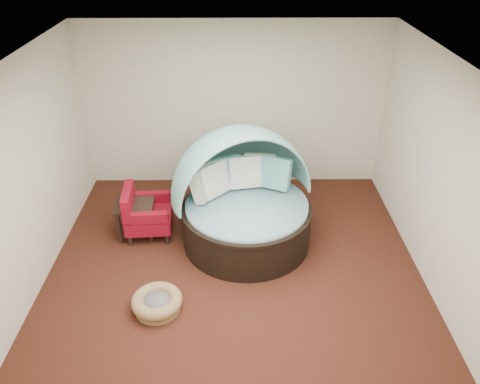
{
  "coord_description": "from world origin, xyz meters",
  "views": [
    {
      "loc": [
        0.03,
        -4.88,
        4.18
      ],
      "look_at": [
        0.08,
        0.6,
        0.88
      ],
      "focal_mm": 35.0,
      "sensor_mm": 36.0,
      "label": 1
    }
  ],
  "objects_px": {
    "pet_basket": "(157,302)",
    "canopy_daybed": "(244,192)",
    "side_table": "(136,214)",
    "red_armchair": "(145,214)"
  },
  "relations": [
    {
      "from": "red_armchair",
      "to": "side_table",
      "type": "relative_size",
      "value": 1.35
    },
    {
      "from": "red_armchair",
      "to": "side_table",
      "type": "height_order",
      "value": "red_armchair"
    },
    {
      "from": "pet_basket",
      "to": "red_armchair",
      "type": "relative_size",
      "value": 0.88
    },
    {
      "from": "pet_basket",
      "to": "side_table",
      "type": "relative_size",
      "value": 1.18
    },
    {
      "from": "canopy_daybed",
      "to": "pet_basket",
      "type": "bearing_deg",
      "value": -145.71
    },
    {
      "from": "side_table",
      "to": "red_armchair",
      "type": "bearing_deg",
      "value": -10.08
    },
    {
      "from": "pet_basket",
      "to": "canopy_daybed",
      "type": "bearing_deg",
      "value": 53.77
    },
    {
      "from": "red_armchair",
      "to": "pet_basket",
      "type": "bearing_deg",
      "value": -80.52
    },
    {
      "from": "canopy_daybed",
      "to": "red_armchair",
      "type": "bearing_deg",
      "value": 156.38
    },
    {
      "from": "pet_basket",
      "to": "side_table",
      "type": "distance_m",
      "value": 1.7
    }
  ]
}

